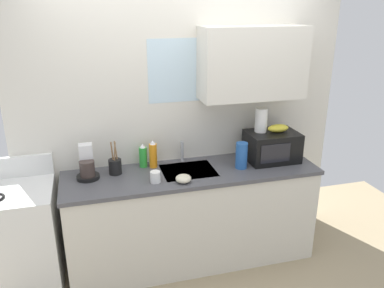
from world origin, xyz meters
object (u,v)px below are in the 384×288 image
object	(u,v)px
paper_towel_roll	(261,120)
dish_soap_bottle_orange	(153,155)
coffee_maker	(87,166)
mug_white	(155,177)
cereal_canister	(241,155)
banana_bunch	(278,128)
utensil_crock	(115,166)
stove_range	(21,239)
small_bowl	(183,179)
dish_soap_bottle_green	(143,156)
microwave	(272,146)

from	to	relation	value
paper_towel_roll	dish_soap_bottle_orange	distance (m)	1.02
coffee_maker	mug_white	xyz separation A→B (m)	(0.53, -0.25, -0.06)
cereal_canister	dish_soap_bottle_orange	bearing A→B (deg)	163.26
banana_bunch	utensil_crock	world-z (taller)	banana_bunch
coffee_maker	stove_range	bearing A→B (deg)	-169.76
banana_bunch	dish_soap_bottle_orange	xyz separation A→B (m)	(-1.14, 0.12, -0.19)
stove_range	small_bowl	bearing A→B (deg)	-8.70
stove_range	dish_soap_bottle_green	xyz separation A→B (m)	(1.06, 0.21, 0.54)
dish_soap_bottle_orange	cereal_canister	bearing A→B (deg)	-16.74
banana_bunch	small_bowl	xyz separation A→B (m)	(-0.96, -0.25, -0.27)
paper_towel_roll	dish_soap_bottle_green	size ratio (longest dim) A/B	1.02
stove_range	mug_white	distance (m)	1.22
dish_soap_bottle_orange	small_bowl	bearing A→B (deg)	-64.32
small_bowl	utensil_crock	bearing A→B (deg)	148.37
microwave	dish_soap_bottle_green	distance (m)	1.18
microwave	dish_soap_bottle_green	size ratio (longest dim) A/B	2.12
microwave	coffee_maker	xyz separation A→B (m)	(-1.66, 0.06, -0.03)
utensil_crock	small_bowl	size ratio (longest dim) A/B	2.25
cereal_canister	stove_range	bearing A→B (deg)	178.38
coffee_maker	utensil_crock	bearing A→B (deg)	2.85
dish_soap_bottle_orange	mug_white	bearing A→B (deg)	-97.25
microwave	utensil_crock	xyz separation A→B (m)	(-1.43, 0.07, -0.06)
stove_range	coffee_maker	distance (m)	0.80
paper_towel_roll	mug_white	xyz separation A→B (m)	(-1.03, -0.24, -0.33)
microwave	mug_white	world-z (taller)	microwave
dish_soap_bottle_green	utensil_crock	distance (m)	0.27
stove_range	small_bowl	distance (m)	1.43
banana_bunch	utensil_crock	size ratio (longest dim) A/B	0.68
microwave	utensil_crock	distance (m)	1.43
utensil_crock	dish_soap_bottle_green	bearing A→B (deg)	19.25
dish_soap_bottle_orange	utensil_crock	distance (m)	0.35
microwave	coffee_maker	world-z (taller)	coffee_maker
banana_bunch	dish_soap_bottle_orange	size ratio (longest dim) A/B	0.79
paper_towel_roll	utensil_crock	world-z (taller)	paper_towel_roll
banana_bunch	small_bowl	world-z (taller)	banana_bunch
banana_bunch	mug_white	size ratio (longest dim) A/B	2.11
stove_range	dish_soap_bottle_green	size ratio (longest dim) A/B	4.98
cereal_canister	paper_towel_roll	bearing A→B (deg)	32.01
microwave	dish_soap_bottle_orange	world-z (taller)	microwave
stove_range	microwave	world-z (taller)	microwave
paper_towel_roll	small_bowl	world-z (taller)	paper_towel_roll
dish_soap_bottle_green	banana_bunch	bearing A→B (deg)	-7.40
banana_bunch	dish_soap_bottle_green	distance (m)	1.25
dish_soap_bottle_orange	small_bowl	size ratio (longest dim) A/B	1.94
microwave	mug_white	distance (m)	1.14
paper_towel_roll	dish_soap_bottle_green	xyz separation A→B (m)	(-1.07, 0.11, -0.28)
stove_range	banana_bunch	size ratio (longest dim) A/B	5.40
banana_bunch	paper_towel_roll	size ratio (longest dim) A/B	0.91
microwave	dish_soap_bottle_orange	size ratio (longest dim) A/B	1.82
coffee_maker	microwave	bearing A→B (deg)	-2.07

